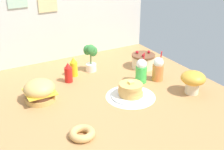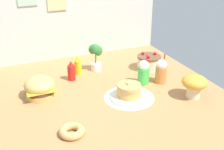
{
  "view_description": "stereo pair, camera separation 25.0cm",
  "coord_description": "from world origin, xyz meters",
  "px_view_note": "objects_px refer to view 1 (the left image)",
  "views": [
    {
      "loc": [
        -1.07,
        -1.91,
        1.21
      ],
      "look_at": [
        0.04,
        0.06,
        0.15
      ],
      "focal_mm": 46.52,
      "sensor_mm": 36.0,
      "label": 1
    },
    {
      "loc": [
        -0.85,
        -2.03,
        1.21
      ],
      "look_at": [
        0.04,
        0.06,
        0.15
      ],
      "focal_mm": 46.52,
      "sensor_mm": 36.0,
      "label": 2
    }
  ],
  "objects_px": {
    "mushroom_stool": "(193,80)",
    "ketchup_bottle": "(68,73)",
    "burger": "(40,91)",
    "layer_cake": "(143,61)",
    "donut_pink_glaze": "(82,133)",
    "mustard_bottle": "(74,67)",
    "cream_soda_cup": "(141,71)",
    "orange_float_cup": "(158,69)",
    "potted_plant": "(91,56)",
    "pancake_stack": "(131,91)"
  },
  "relations": [
    {
      "from": "pancake_stack",
      "to": "potted_plant",
      "type": "distance_m",
      "value": 0.66
    },
    {
      "from": "layer_cake",
      "to": "mushroom_stool",
      "type": "relative_size",
      "value": 1.13
    },
    {
      "from": "donut_pink_glaze",
      "to": "burger",
      "type": "bearing_deg",
      "value": 99.07
    },
    {
      "from": "cream_soda_cup",
      "to": "potted_plant",
      "type": "distance_m",
      "value": 0.55
    },
    {
      "from": "layer_cake",
      "to": "donut_pink_glaze",
      "type": "height_order",
      "value": "layer_cake"
    },
    {
      "from": "pancake_stack",
      "to": "orange_float_cup",
      "type": "distance_m",
      "value": 0.43
    },
    {
      "from": "layer_cake",
      "to": "ketchup_bottle",
      "type": "bearing_deg",
      "value": 175.63
    },
    {
      "from": "layer_cake",
      "to": "mustard_bottle",
      "type": "xyz_separation_m",
      "value": [
        -0.71,
        0.16,
        0.02
      ]
    },
    {
      "from": "cream_soda_cup",
      "to": "mustard_bottle",
      "type": "bearing_deg",
      "value": 138.65
    },
    {
      "from": "donut_pink_glaze",
      "to": "mushroom_stool",
      "type": "distance_m",
      "value": 1.09
    },
    {
      "from": "burger",
      "to": "mushroom_stool",
      "type": "bearing_deg",
      "value": -23.7
    },
    {
      "from": "burger",
      "to": "orange_float_cup",
      "type": "distance_m",
      "value": 1.1
    },
    {
      "from": "burger",
      "to": "ketchup_bottle",
      "type": "relative_size",
      "value": 1.33
    },
    {
      "from": "burger",
      "to": "pancake_stack",
      "type": "xyz_separation_m",
      "value": [
        0.68,
        -0.31,
        -0.03
      ]
    },
    {
      "from": "mustard_bottle",
      "to": "potted_plant",
      "type": "relative_size",
      "value": 0.66
    },
    {
      "from": "pancake_stack",
      "to": "layer_cake",
      "type": "xyz_separation_m",
      "value": [
        0.45,
        0.46,
        0.02
      ]
    },
    {
      "from": "ketchup_bottle",
      "to": "mushroom_stool",
      "type": "distance_m",
      "value": 1.12
    },
    {
      "from": "burger",
      "to": "layer_cake",
      "type": "relative_size",
      "value": 1.06
    },
    {
      "from": "burger",
      "to": "mushroom_stool",
      "type": "distance_m",
      "value": 1.29
    },
    {
      "from": "layer_cake",
      "to": "mushroom_stool",
      "type": "bearing_deg",
      "value": -85.97
    },
    {
      "from": "orange_float_cup",
      "to": "potted_plant",
      "type": "distance_m",
      "value": 0.68
    },
    {
      "from": "ketchup_bottle",
      "to": "mushroom_stool",
      "type": "xyz_separation_m",
      "value": [
        0.85,
        -0.73,
        0.04
      ]
    },
    {
      "from": "orange_float_cup",
      "to": "layer_cake",
      "type": "bearing_deg",
      "value": 80.75
    },
    {
      "from": "orange_float_cup",
      "to": "donut_pink_glaze",
      "type": "bearing_deg",
      "value": -155.06
    },
    {
      "from": "layer_cake",
      "to": "potted_plant",
      "type": "relative_size",
      "value": 0.82
    },
    {
      "from": "orange_float_cup",
      "to": "donut_pink_glaze",
      "type": "relative_size",
      "value": 1.61
    },
    {
      "from": "mustard_bottle",
      "to": "orange_float_cup",
      "type": "distance_m",
      "value": 0.81
    },
    {
      "from": "donut_pink_glaze",
      "to": "potted_plant",
      "type": "relative_size",
      "value": 0.61
    },
    {
      "from": "mushroom_stool",
      "to": "ketchup_bottle",
      "type": "bearing_deg",
      "value": 139.25
    },
    {
      "from": "cream_soda_cup",
      "to": "potted_plant",
      "type": "bearing_deg",
      "value": 123.01
    },
    {
      "from": "orange_float_cup",
      "to": "donut_pink_glaze",
      "type": "height_order",
      "value": "orange_float_cup"
    },
    {
      "from": "layer_cake",
      "to": "burger",
      "type": "bearing_deg",
      "value": -172.47
    },
    {
      "from": "burger",
      "to": "potted_plant",
      "type": "xyz_separation_m",
      "value": [
        0.63,
        0.33,
        0.07
      ]
    },
    {
      "from": "ketchup_bottle",
      "to": "potted_plant",
      "type": "height_order",
      "value": "potted_plant"
    },
    {
      "from": "layer_cake",
      "to": "mustard_bottle",
      "type": "height_order",
      "value": "mustard_bottle"
    },
    {
      "from": "potted_plant",
      "to": "mushroom_stool",
      "type": "bearing_deg",
      "value": -56.89
    },
    {
      "from": "donut_pink_glaze",
      "to": "layer_cake",
      "type": "bearing_deg",
      "value": 36.66
    },
    {
      "from": "burger",
      "to": "mustard_bottle",
      "type": "distance_m",
      "value": 0.53
    },
    {
      "from": "pancake_stack",
      "to": "layer_cake",
      "type": "height_order",
      "value": "layer_cake"
    },
    {
      "from": "cream_soda_cup",
      "to": "orange_float_cup",
      "type": "relative_size",
      "value": 1.0
    },
    {
      "from": "layer_cake",
      "to": "mustard_bottle",
      "type": "bearing_deg",
      "value": 167.11
    },
    {
      "from": "ketchup_bottle",
      "to": "donut_pink_glaze",
      "type": "height_order",
      "value": "ketchup_bottle"
    },
    {
      "from": "layer_cake",
      "to": "mushroom_stool",
      "type": "distance_m",
      "value": 0.67
    },
    {
      "from": "mustard_bottle",
      "to": "burger",
      "type": "bearing_deg",
      "value": -144.07
    },
    {
      "from": "burger",
      "to": "cream_soda_cup",
      "type": "relative_size",
      "value": 0.88
    },
    {
      "from": "layer_cake",
      "to": "orange_float_cup",
      "type": "height_order",
      "value": "orange_float_cup"
    },
    {
      "from": "cream_soda_cup",
      "to": "pancake_stack",
      "type": "bearing_deg",
      "value": -141.21
    },
    {
      "from": "ketchup_bottle",
      "to": "burger",
      "type": "bearing_deg",
      "value": -147.76
    },
    {
      "from": "cream_soda_cup",
      "to": "mushroom_stool",
      "type": "bearing_deg",
      "value": -56.77
    },
    {
      "from": "mustard_bottle",
      "to": "cream_soda_cup",
      "type": "relative_size",
      "value": 0.67
    }
  ]
}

